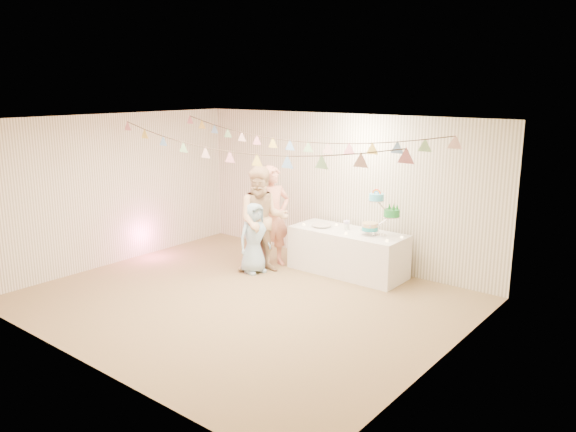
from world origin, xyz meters
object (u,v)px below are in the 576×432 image
Objects in this scene: cake_stand at (380,213)px; person_adult_a at (273,216)px; table at (348,252)px; person_child at (254,238)px; person_adult_b at (263,220)px.

person_adult_a reaches higher than cake_stand.
person_child reaches higher than table.
cake_stand is at bearing -16.21° from person_adult_b.
person_adult_b reaches higher than cake_stand.
person_adult_a is at bearing -164.21° from cake_stand.
person_adult_b reaches higher than table.
person_adult_a is at bearing -159.79° from table.
cake_stand is at bearing 5.19° from table.
person_adult_a is at bearing 59.45° from person_adult_b.
person_adult_a is 1.46× the size of person_child.
person_adult_a is 0.98× the size of person_adult_b.
person_adult_b is 1.48× the size of person_child.
person_child is (-1.24, -0.94, 0.23)m from table.
person_child is (0.00, -0.49, -0.28)m from person_adult_a.
table is 1.41m from person_adult_a.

